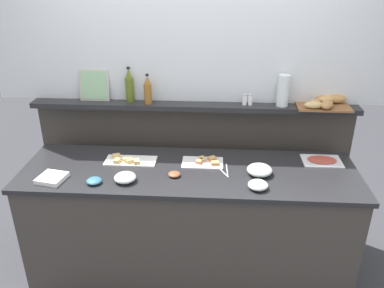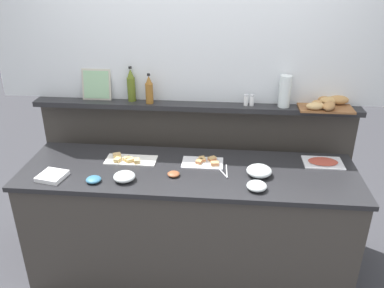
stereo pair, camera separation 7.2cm
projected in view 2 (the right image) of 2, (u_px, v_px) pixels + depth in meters
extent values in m
plane|color=#38383D|center=(195.00, 225.00, 3.75)|extent=(12.00, 12.00, 0.00)
cube|color=#3D3833|center=(189.00, 225.00, 3.02)|extent=(2.36, 0.67, 0.90)
cube|color=#232326|center=(189.00, 172.00, 2.82)|extent=(2.40, 0.71, 0.03)
cube|color=#3D3833|center=(195.00, 172.00, 3.43)|extent=(2.56, 0.08, 1.23)
cube|color=#232326|center=(195.00, 105.00, 3.12)|extent=(2.56, 0.22, 0.04)
cube|color=silver|center=(196.00, 13.00, 2.89)|extent=(3.16, 0.08, 1.33)
cube|color=silver|center=(203.00, 163.00, 2.90)|extent=(0.30, 0.18, 0.01)
cube|color=tan|center=(202.00, 160.00, 2.92)|extent=(0.06, 0.07, 0.01)
cube|color=#B24738|center=(202.00, 159.00, 2.92)|extent=(0.06, 0.07, 0.01)
cube|color=tan|center=(202.00, 158.00, 2.91)|extent=(0.06, 0.07, 0.01)
cube|color=tan|center=(212.00, 160.00, 2.92)|extent=(0.07, 0.07, 0.01)
cube|color=#B24738|center=(212.00, 159.00, 2.92)|extent=(0.07, 0.07, 0.01)
cube|color=tan|center=(212.00, 158.00, 2.92)|extent=(0.07, 0.07, 0.01)
cube|color=tan|center=(199.00, 162.00, 2.89)|extent=(0.05, 0.06, 0.01)
cube|color=#B24738|center=(199.00, 161.00, 2.88)|extent=(0.05, 0.06, 0.01)
cube|color=tan|center=(199.00, 160.00, 2.88)|extent=(0.05, 0.06, 0.01)
cube|color=tan|center=(215.00, 165.00, 2.85)|extent=(0.06, 0.05, 0.01)
cube|color=#B24738|center=(215.00, 164.00, 2.85)|extent=(0.06, 0.05, 0.01)
cube|color=tan|center=(215.00, 163.00, 2.85)|extent=(0.06, 0.05, 0.01)
cube|color=white|center=(131.00, 160.00, 2.94)|extent=(0.38, 0.17, 0.01)
cube|color=tan|center=(118.00, 161.00, 2.91)|extent=(0.05, 0.06, 0.01)
cube|color=#E5C666|center=(118.00, 160.00, 2.90)|extent=(0.05, 0.06, 0.01)
cube|color=tan|center=(117.00, 159.00, 2.90)|extent=(0.05, 0.06, 0.01)
cube|color=tan|center=(117.00, 156.00, 2.98)|extent=(0.07, 0.06, 0.01)
cube|color=#E5C666|center=(117.00, 155.00, 2.98)|extent=(0.07, 0.06, 0.01)
cube|color=tan|center=(117.00, 154.00, 2.97)|extent=(0.07, 0.06, 0.01)
cube|color=tan|center=(130.00, 161.00, 2.90)|extent=(0.07, 0.06, 0.01)
cube|color=#E5C666|center=(130.00, 160.00, 2.90)|extent=(0.07, 0.06, 0.01)
cube|color=tan|center=(130.00, 159.00, 2.90)|extent=(0.07, 0.06, 0.01)
cube|color=tan|center=(137.00, 162.00, 2.89)|extent=(0.05, 0.06, 0.01)
cube|color=#E5C666|center=(137.00, 161.00, 2.89)|extent=(0.05, 0.06, 0.01)
cube|color=tan|center=(137.00, 160.00, 2.89)|extent=(0.05, 0.06, 0.01)
cube|color=tan|center=(127.00, 160.00, 2.92)|extent=(0.07, 0.07, 0.01)
cube|color=#E5C666|center=(127.00, 159.00, 2.92)|extent=(0.07, 0.07, 0.01)
cube|color=tan|center=(127.00, 158.00, 2.92)|extent=(0.07, 0.07, 0.01)
cube|color=silver|center=(323.00, 163.00, 2.90)|extent=(0.29, 0.20, 0.01)
ellipsoid|color=#B24738|center=(323.00, 161.00, 2.90)|extent=(0.21, 0.14, 0.01)
ellipsoid|color=silver|center=(124.00, 177.00, 2.67)|extent=(0.15, 0.15, 0.06)
ellipsoid|color=#599959|center=(124.00, 178.00, 2.67)|extent=(0.12, 0.12, 0.04)
ellipsoid|color=silver|center=(257.00, 186.00, 2.56)|extent=(0.13, 0.13, 0.05)
ellipsoid|color=#599959|center=(257.00, 187.00, 2.57)|extent=(0.10, 0.10, 0.03)
ellipsoid|color=silver|center=(259.00, 171.00, 2.73)|extent=(0.18, 0.18, 0.07)
ellipsoid|color=#F28C4C|center=(259.00, 172.00, 2.73)|extent=(0.14, 0.14, 0.04)
ellipsoid|color=brown|center=(174.00, 174.00, 2.73)|extent=(0.09, 0.09, 0.03)
ellipsoid|color=teal|center=(94.00, 179.00, 2.66)|extent=(0.10, 0.10, 0.04)
cylinder|color=#B7BABF|center=(222.00, 171.00, 2.78)|extent=(0.09, 0.17, 0.01)
cylinder|color=#B7BABF|center=(227.00, 171.00, 2.79)|extent=(0.02, 0.18, 0.01)
sphere|color=#B7BABF|center=(227.00, 177.00, 2.71)|extent=(0.01, 0.01, 0.01)
cube|color=white|center=(52.00, 176.00, 2.70)|extent=(0.20, 0.20, 0.03)
cylinder|color=#56661E|center=(131.00, 89.00, 3.11)|extent=(0.06, 0.06, 0.19)
cone|color=#56661E|center=(130.00, 73.00, 3.05)|extent=(0.05, 0.05, 0.07)
cylinder|color=black|center=(130.00, 68.00, 3.04)|extent=(0.03, 0.03, 0.02)
cylinder|color=#8E5B23|center=(149.00, 93.00, 3.06)|extent=(0.06, 0.06, 0.16)
cone|color=#8E5B23|center=(149.00, 80.00, 3.02)|extent=(0.05, 0.05, 0.06)
cylinder|color=black|center=(148.00, 75.00, 3.00)|extent=(0.02, 0.02, 0.02)
cylinder|color=white|center=(246.00, 101.00, 3.03)|extent=(0.03, 0.03, 0.08)
cylinder|color=#B7BABF|center=(246.00, 95.00, 3.01)|extent=(0.03, 0.03, 0.01)
cylinder|color=white|center=(252.00, 101.00, 3.03)|extent=(0.03, 0.03, 0.08)
cylinder|color=#B7BABF|center=(252.00, 95.00, 3.01)|extent=(0.03, 0.03, 0.01)
cube|color=brown|center=(325.00, 107.00, 3.00)|extent=(0.40, 0.26, 0.02)
ellipsoid|color=tan|center=(330.00, 101.00, 3.01)|extent=(0.17, 0.12, 0.06)
ellipsoid|color=#AD7A47|center=(322.00, 99.00, 3.05)|extent=(0.16, 0.16, 0.06)
ellipsoid|color=#B7844C|center=(338.00, 100.00, 3.02)|extent=(0.16, 0.11, 0.07)
ellipsoid|color=#AD7A47|center=(329.00, 106.00, 2.91)|extent=(0.14, 0.17, 0.06)
ellipsoid|color=#B7844C|center=(317.00, 104.00, 2.94)|extent=(0.09, 0.12, 0.06)
ellipsoid|color=tan|center=(329.00, 101.00, 3.01)|extent=(0.15, 0.14, 0.06)
ellipsoid|color=tan|center=(315.00, 106.00, 2.91)|extent=(0.15, 0.09, 0.05)
cube|color=#B2AD9E|center=(97.00, 84.00, 3.13)|extent=(0.23, 0.06, 0.25)
cube|color=#8CB78C|center=(96.00, 85.00, 3.12)|extent=(0.20, 0.04, 0.21)
cylinder|color=silver|center=(285.00, 91.00, 2.97)|extent=(0.09, 0.09, 0.24)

